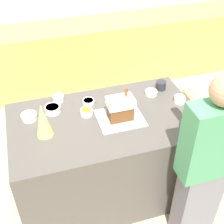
# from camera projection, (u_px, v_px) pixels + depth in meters

# --- Properties ---
(ground_plane) EXTENTS (12.00, 12.00, 0.00)m
(ground_plane) POSITION_uv_depth(u_px,v_px,m) (106.00, 188.00, 3.08)
(ground_plane) COLOR #C6B28E
(back_cabinet_block) EXTENTS (6.00, 0.60, 0.89)m
(back_cabinet_block) POSITION_uv_depth(u_px,v_px,m) (67.00, 58.00, 4.26)
(back_cabinet_block) COLOR tan
(back_cabinet_block) RESTS_ON ground_plane
(kitchen_island) EXTENTS (1.55, 0.89, 0.88)m
(kitchen_island) POSITION_uv_depth(u_px,v_px,m) (106.00, 157.00, 2.81)
(kitchen_island) COLOR #514C47
(kitchen_island) RESTS_ON ground_plane
(baking_tray) EXTENTS (0.37, 0.32, 0.01)m
(baking_tray) POSITION_uv_depth(u_px,v_px,m) (120.00, 118.00, 2.54)
(baking_tray) COLOR #9E9EA8
(baking_tray) RESTS_ON kitchen_island
(gingerbread_house) EXTENTS (0.22, 0.14, 0.26)m
(gingerbread_house) POSITION_uv_depth(u_px,v_px,m) (120.00, 108.00, 2.47)
(gingerbread_house) COLOR brown
(gingerbread_house) RESTS_ON baking_tray
(decorative_tree) EXTENTS (0.13, 0.13, 0.28)m
(decorative_tree) POSITION_uv_depth(u_px,v_px,m) (43.00, 120.00, 2.30)
(decorative_tree) COLOR #DBD675
(decorative_tree) RESTS_ON kitchen_island
(candy_bowl_far_right) EXTENTS (0.13, 0.13, 0.05)m
(candy_bowl_far_right) POSITION_uv_depth(u_px,v_px,m) (53.00, 109.00, 2.59)
(candy_bowl_far_right) COLOR white
(candy_bowl_far_right) RESTS_ON kitchen_island
(candy_bowl_behind_tray) EXTENTS (0.10, 0.10, 0.04)m
(candy_bowl_behind_tray) POSITION_uv_depth(u_px,v_px,m) (88.00, 102.00, 2.69)
(candy_bowl_behind_tray) COLOR white
(candy_bowl_behind_tray) RESTS_ON kitchen_island
(candy_bowl_beside_tree) EXTENTS (0.10, 0.10, 0.05)m
(candy_bowl_beside_tree) POSITION_uv_depth(u_px,v_px,m) (87.00, 112.00, 2.56)
(candy_bowl_beside_tree) COLOR white
(candy_bowl_beside_tree) RESTS_ON kitchen_island
(candy_bowl_center_rear) EXTENTS (0.13, 0.13, 0.05)m
(candy_bowl_center_rear) POSITION_uv_depth(u_px,v_px,m) (29.00, 116.00, 2.52)
(candy_bowl_center_rear) COLOR silver
(candy_bowl_center_rear) RESTS_ON kitchen_island
(candy_bowl_far_left) EXTENTS (0.10, 0.10, 0.05)m
(candy_bowl_far_left) POSITION_uv_depth(u_px,v_px,m) (180.00, 99.00, 2.70)
(candy_bowl_far_left) COLOR white
(candy_bowl_far_left) RESTS_ON kitchen_island
(candy_bowl_front_corner) EXTENTS (0.11, 0.11, 0.04)m
(candy_bowl_front_corner) POSITION_uv_depth(u_px,v_px,m) (151.00, 92.00, 2.80)
(candy_bowl_front_corner) COLOR silver
(candy_bowl_front_corner) RESTS_ON kitchen_island
(candy_bowl_near_tray_right) EXTENTS (0.10, 0.10, 0.05)m
(candy_bowl_near_tray_right) POSITION_uv_depth(u_px,v_px,m) (58.00, 98.00, 2.72)
(candy_bowl_near_tray_right) COLOR silver
(candy_bowl_near_tray_right) RESTS_ON kitchen_island
(mug) EXTENTS (0.09, 0.09, 0.08)m
(mug) POSITION_uv_depth(u_px,v_px,m) (161.00, 85.00, 2.86)
(mug) COLOR #2D2D33
(mug) RESTS_ON kitchen_island
(person) EXTENTS (0.41, 0.52, 1.57)m
(person) POSITION_uv_depth(u_px,v_px,m) (205.00, 166.00, 2.23)
(person) COLOR slate
(person) RESTS_ON ground_plane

